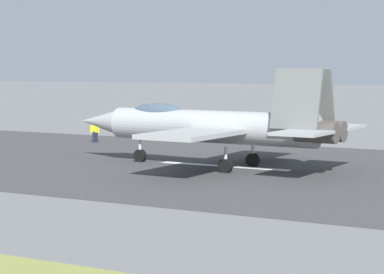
# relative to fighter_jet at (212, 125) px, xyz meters

# --- Properties ---
(ground_plane) EXTENTS (400.00, 400.00, 0.00)m
(ground_plane) POSITION_rel_fighter_jet_xyz_m (-0.49, -0.75, -2.38)
(ground_plane) COLOR slate
(runway_strip) EXTENTS (240.00, 26.00, 0.02)m
(runway_strip) POSITION_rel_fighter_jet_xyz_m (-0.51, -0.75, -2.37)
(runway_strip) COLOR #3C3B3C
(runway_strip) RESTS_ON ground
(fighter_jet) EXTENTS (17.18, 13.44, 5.58)m
(fighter_jet) POSITION_rel_fighter_jet_xyz_m (0.00, 0.00, 0.00)
(fighter_jet) COLOR #9A9E9E
(fighter_jet) RESTS_ON ground
(crew_person) EXTENTS (0.66, 0.41, 1.61)m
(crew_person) POSITION_rel_fighter_jet_xyz_m (14.26, -8.71, -1.58)
(crew_person) COLOR #1E2338
(crew_person) RESTS_ON ground
(marker_cone_mid) EXTENTS (0.44, 0.44, 0.55)m
(marker_cone_mid) POSITION_rel_fighter_jet_xyz_m (5.50, -13.55, -2.11)
(marker_cone_mid) COLOR orange
(marker_cone_mid) RESTS_ON ground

